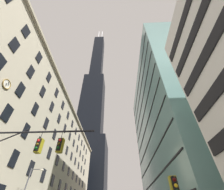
# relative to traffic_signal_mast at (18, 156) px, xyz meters

# --- Properties ---
(station_building) EXTENTS (13.24, 74.45, 29.58)m
(station_building) POSITION_rel_traffic_signal_mast_xyz_m (-13.72, 28.23, 9.55)
(station_building) COLOR #B2A88E
(station_building) RESTS_ON ground
(dark_skyscraper) EXTENTS (27.26, 27.26, 219.81)m
(dark_skyscraper) POSITION_rel_traffic_signal_mast_xyz_m (-14.73, 91.37, 59.00)
(dark_skyscraper) COLOR black
(dark_skyscraper) RESTS_ON ground
(glass_office_midrise) EXTENTS (19.00, 37.76, 40.52)m
(glass_office_midrise) POSITION_rel_traffic_signal_mast_xyz_m (24.01, 24.90, 15.04)
(glass_office_midrise) COLOR gray
(glass_office_midrise) RESTS_ON ground
(traffic_signal_mast) EXTENTS (8.93, 0.63, 7.14)m
(traffic_signal_mast) POSITION_rel_traffic_signal_mast_xyz_m (0.00, 0.00, 0.00)
(traffic_signal_mast) COLOR black
(traffic_signal_mast) RESTS_ON sidewalk_left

